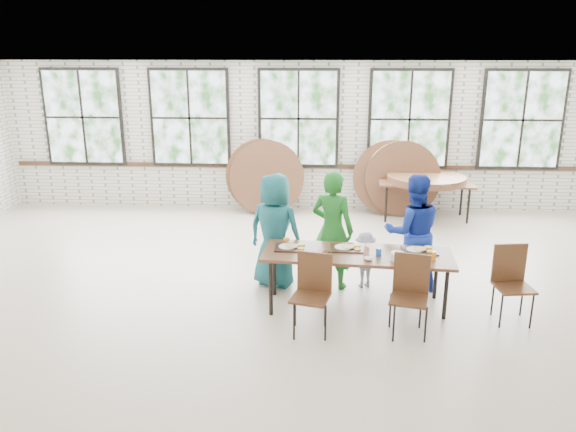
# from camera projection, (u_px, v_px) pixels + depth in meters

# --- Properties ---
(room) EXTENTS (12.00, 12.00, 12.00)m
(room) POSITION_uv_depth(u_px,v_px,m) (298.00, 121.00, 11.24)
(room) COLOR #B9AA93
(room) RESTS_ON ground
(dining_table) EXTENTS (2.46, 1.00, 0.74)m
(dining_table) POSITION_uv_depth(u_px,v_px,m) (357.00, 257.00, 7.14)
(dining_table) COLOR brown
(dining_table) RESTS_ON ground
(chair_near_left) EXTENTS (0.51, 0.50, 0.95)m
(chair_near_left) POSITION_uv_depth(u_px,v_px,m) (312.00, 286.00, 6.58)
(chair_near_left) COLOR #51301B
(chair_near_left) RESTS_ON ground
(chair_near_right) EXTENTS (0.51, 0.50, 0.95)m
(chair_near_right) POSITION_uv_depth(u_px,v_px,m) (410.00, 288.00, 6.54)
(chair_near_right) COLOR #51301B
(chair_near_right) RESTS_ON ground
(chair_spare) EXTENTS (0.47, 0.45, 0.95)m
(chair_spare) POSITION_uv_depth(u_px,v_px,m) (511.00, 276.00, 6.86)
(chair_spare) COLOR #51301B
(chair_spare) RESTS_ON ground
(adult_teal) EXTENTS (0.92, 0.77, 1.62)m
(adult_teal) POSITION_uv_depth(u_px,v_px,m) (275.00, 230.00, 7.78)
(adult_teal) COLOR #1C6C6B
(adult_teal) RESTS_ON ground
(adult_green) EXTENTS (0.71, 0.60, 1.66)m
(adult_green) POSITION_uv_depth(u_px,v_px,m) (332.00, 230.00, 7.73)
(adult_green) COLOR #1C6A21
(adult_green) RESTS_ON ground
(toddler) EXTENTS (0.58, 0.43, 0.80)m
(toddler) POSITION_uv_depth(u_px,v_px,m) (365.00, 260.00, 7.84)
(toddler) COLOR #171136
(toddler) RESTS_ON ground
(adult_blue) EXTENTS (0.82, 0.66, 1.63)m
(adult_blue) POSITION_uv_depth(u_px,v_px,m) (413.00, 232.00, 7.68)
(adult_blue) COLOR #162D9A
(adult_blue) RESTS_ON ground
(storage_table) EXTENTS (1.85, 0.87, 0.74)m
(storage_table) POSITION_uv_depth(u_px,v_px,m) (426.00, 185.00, 10.88)
(storage_table) COLOR brown
(storage_table) RESTS_ON ground
(tabletop_clutter) EXTENTS (2.08, 0.62, 0.11)m
(tabletop_clutter) POSITION_uv_depth(u_px,v_px,m) (363.00, 252.00, 7.09)
(tabletop_clutter) COLOR black
(tabletop_clutter) RESTS_ON dining_table
(round_tops_stacked) EXTENTS (1.50, 1.50, 0.13)m
(round_tops_stacked) POSITION_uv_depth(u_px,v_px,m) (426.00, 179.00, 10.85)
(round_tops_stacked) COLOR brown
(round_tops_stacked) RESTS_ON storage_table
(round_tops_leaning) EXTENTS (4.30, 0.46, 1.50)m
(round_tops_leaning) POSITION_uv_depth(u_px,v_px,m) (330.00, 178.00, 11.24)
(round_tops_leaning) COLOR brown
(round_tops_leaning) RESTS_ON ground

